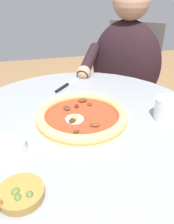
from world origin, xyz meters
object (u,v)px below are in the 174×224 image
pizza_on_plate (83,116)px  cafe_chair_diner (129,81)px  water_glass (166,110)px  steak_knife (66,86)px  ramekin_capers (12,145)px  diner_person (123,94)px  dining_table (82,151)px  olive_pan (20,194)px

pizza_on_plate → cafe_chair_diner: 0.85m
water_glass → cafe_chair_diner: cafe_chair_diner is taller
steak_knife → ramekin_capers: (-0.40, 0.21, 0.02)m
water_glass → ramekin_capers: size_ratio=1.01×
ramekin_capers → diner_person: (0.68, -0.60, -0.23)m
ramekin_capers → cafe_chair_diner: cafe_chair_diner is taller
ramekin_capers → pizza_on_plate: bearing=-65.1°
pizza_on_plate → cafe_chair_diner: size_ratio=0.38×
steak_knife → ramekin_capers: bearing=152.6°
dining_table → pizza_on_plate: bearing=-164.7°
water_glass → olive_pan: size_ratio=0.68×
olive_pan → pizza_on_plate: bearing=-35.6°
dining_table → pizza_on_plate: size_ratio=2.67×
dining_table → olive_pan: size_ratio=7.79×
pizza_on_plate → ramekin_capers: pizza_on_plate is taller
pizza_on_plate → ramekin_capers: bearing=114.9°
ramekin_capers → water_glass: bearing=-83.1°
pizza_on_plate → olive_pan: olive_pan is taller
olive_pan → water_glass: bearing=-64.0°
water_glass → ramekin_capers: 0.51m
cafe_chair_diner → diner_person: bearing=145.5°
water_glass → steak_knife: water_glass is taller
steak_knife → pizza_on_plate: bearing=-176.9°
diner_person → cafe_chair_diner: bearing=-34.5°
ramekin_capers → olive_pan: (-0.17, -0.03, -0.01)m
steak_knife → dining_table: bearing=-177.3°
water_glass → steak_knife: bearing=41.2°
dining_table → ramekin_capers: ramekin_capers is taller
water_glass → dining_table: bearing=79.5°
ramekin_capers → diner_person: size_ratio=0.07×
ramekin_capers → diner_person: diner_person is taller
olive_pan → cafe_chair_diner: bearing=-33.9°
dining_table → pizza_on_plate: pizza_on_plate is taller
ramekin_capers → cafe_chair_diner: bearing=-40.4°
cafe_chair_diner → pizza_on_plate: bearing=146.8°
steak_knife → olive_pan: size_ratio=1.45×
dining_table → diner_person: diner_person is taller
steak_knife → ramekin_capers: ramekin_capers is taller
water_glass → diner_person: 0.67m
steak_knife → cafe_chair_diner: bearing=-50.2°
water_glass → cafe_chair_diner: (0.73, -0.17, -0.21)m
olive_pan → dining_table: bearing=-34.3°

